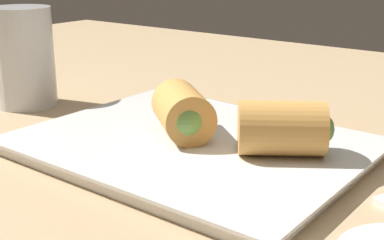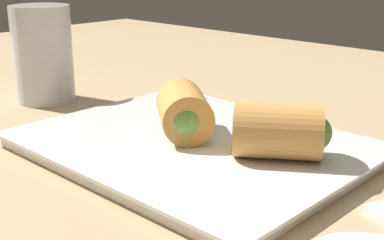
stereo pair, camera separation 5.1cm
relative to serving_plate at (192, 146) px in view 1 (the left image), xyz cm
name	(u,v)px [view 1 (the left image)]	position (x,y,z in cm)	size (l,w,h in cm)	color
table_surface	(165,167)	(1.50, 2.47, -1.76)	(180.00, 140.00, 2.00)	tan
serving_plate	(192,146)	(0.00, 0.00, 0.00)	(32.62, 25.22, 1.50)	silver
roll_front_left	(181,112)	(1.53, -0.13, 3.24)	(9.15, 8.72, 4.99)	#D19347
roll_front_right	(287,128)	(-9.24, -2.02, 3.24)	(9.19, 8.51, 4.99)	#D19347
spoon	(263,110)	(1.05, -15.63, -0.13)	(15.20, 3.25, 1.37)	silver
drinking_glass	(23,57)	(28.03, -0.91, 5.57)	(7.78, 7.78, 12.65)	silver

